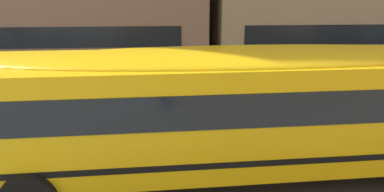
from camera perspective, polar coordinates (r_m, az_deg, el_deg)
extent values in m
plane|color=#38383D|center=(9.42, -4.79, -8.51)|extent=(400.00, 400.00, 0.00)
cube|color=gray|center=(16.40, -4.77, 3.15)|extent=(120.00, 3.00, 0.01)
cube|color=silver|center=(9.41, -4.79, -8.49)|extent=(110.00, 0.16, 0.01)
cube|color=yellow|center=(7.41, 9.44, -2.03)|extent=(11.66, 2.93, 2.32)
cube|color=black|center=(7.28, 9.61, 1.06)|extent=(10.96, 2.95, 0.67)
cube|color=black|center=(7.67, 9.18, -6.85)|extent=(11.68, 2.96, 0.13)
ellipsoid|color=yellow|center=(7.10, 9.92, 6.80)|extent=(11.19, 2.70, 0.38)
cylinder|color=black|center=(10.85, 30.30, -4.33)|extent=(1.06, 0.32, 1.05)
cylinder|color=black|center=(9.16, -21.31, -6.91)|extent=(1.06, 0.32, 1.05)
cube|color=black|center=(18.88, -27.05, 9.16)|extent=(15.85, 0.04, 1.10)
cube|color=black|center=(20.58, 27.76, 9.64)|extent=(13.21, 0.04, 1.10)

